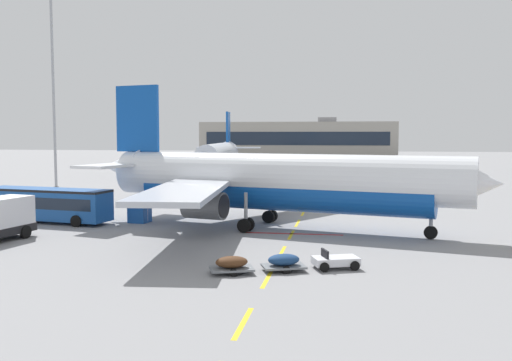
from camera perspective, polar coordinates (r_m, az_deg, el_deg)
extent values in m
cube|color=yellow|center=(23.79, -1.32, -14.33)|extent=(0.24, 4.00, 0.01)
cube|color=yellow|center=(30.62, 1.17, -9.97)|extent=(0.24, 4.00, 0.01)
cube|color=yellow|center=(37.22, 2.64, -7.32)|extent=(0.24, 4.00, 0.01)
cube|color=yellow|center=(43.57, 3.62, -5.55)|extent=(0.24, 4.00, 0.01)
cube|color=yellow|center=(49.21, 4.26, -4.37)|extent=(0.24, 4.00, 0.01)
cube|color=yellow|center=(55.55, 4.83, -3.33)|extent=(0.24, 4.00, 0.01)
cube|color=yellow|center=(62.89, 5.34, -2.39)|extent=(0.24, 4.00, 0.01)
cube|color=yellow|center=(69.32, 5.70, -1.73)|extent=(0.24, 4.00, 0.01)
cube|color=yellow|center=(76.11, 6.01, -1.16)|extent=(0.24, 4.00, 0.01)
cube|color=yellow|center=(81.97, 6.24, -0.74)|extent=(0.24, 4.00, 0.01)
cube|color=yellow|center=(88.85, 6.47, -0.32)|extent=(0.24, 4.00, 0.01)
cube|color=yellow|center=(95.82, 6.66, 0.05)|extent=(0.24, 4.00, 0.01)
cube|color=yellow|center=(101.43, 6.80, 0.30)|extent=(0.24, 4.00, 0.01)
cube|color=yellow|center=(108.79, 6.96, 0.60)|extent=(0.24, 4.00, 0.01)
cube|color=#B21414|center=(44.04, 3.68, -5.44)|extent=(8.00, 0.40, 0.01)
cylinder|color=white|center=(45.85, 2.56, 0.38)|extent=(30.13, 10.95, 3.80)
cylinder|color=#0F479E|center=(45.94, 2.56, -0.92)|extent=(24.62, 9.30, 3.50)
cone|color=white|center=(42.97, 21.71, -0.24)|extent=(4.29, 4.46, 3.72)
cone|color=white|center=(53.40, -13.47, 1.38)|extent=(4.85, 4.15, 3.23)
cube|color=#192333|center=(42.95, 20.34, 0.69)|extent=(2.24, 3.15, 0.60)
cube|color=#0F479E|center=(52.32, -12.01, 6.19)|extent=(4.36, 1.41, 6.00)
cube|color=white|center=(55.40, -10.63, 1.84)|extent=(4.65, 6.98, 0.24)
cube|color=white|center=(50.21, -14.69, 1.48)|extent=(4.65, 6.98, 0.24)
cube|color=#B7BCC6|center=(55.22, 1.80, 0.63)|extent=(13.33, 16.85, 0.36)
cube|color=#B7BCC6|center=(39.92, -7.11, -0.98)|extent=(6.36, 17.37, 0.36)
cylinder|color=#4C4F54|center=(52.63, 0.45, -1.16)|extent=(3.61, 2.81, 2.10)
cylinder|color=black|center=(52.04, 2.08, -1.23)|extent=(0.55, 1.76, 1.79)
cylinder|color=#4C4F54|center=(42.75, -5.24, -2.54)|extent=(3.61, 2.81, 2.10)
cylinder|color=black|center=(42.02, -3.32, -2.66)|extent=(0.55, 1.76, 1.79)
cylinder|color=gray|center=(43.42, 17.45, -3.36)|extent=(0.28, 0.28, 2.67)
cylinder|color=black|center=(43.62, 17.40, -5.09)|extent=(1.03, 0.51, 0.99)
cylinder|color=gray|center=(49.22, 1.43, -2.18)|extent=(0.28, 0.28, 2.61)
cylinder|color=black|center=(49.71, 1.58, -3.63)|extent=(1.15, 0.60, 1.10)
cylinder|color=black|center=(49.07, 1.28, -3.73)|extent=(1.15, 0.60, 1.10)
cylinder|color=gray|center=(44.47, -1.04, -2.92)|extent=(0.28, 0.28, 2.61)
cylinder|color=black|center=(44.97, -0.86, -4.51)|extent=(1.15, 0.60, 1.10)
cylinder|color=black|center=(44.34, -1.23, -4.64)|extent=(1.15, 0.60, 1.10)
cylinder|color=silver|center=(98.87, -3.79, 2.72)|extent=(6.65, 30.51, 3.82)
cylinder|color=#0F479E|center=(98.91, -3.78, 2.11)|extent=(5.82, 24.87, 3.52)
cone|color=silver|center=(83.90, -5.14, 2.36)|extent=(4.06, 3.86, 3.75)
cone|color=silver|center=(114.58, -2.75, 3.24)|extent=(3.63, 4.51, 3.25)
cube|color=#192333|center=(84.91, -5.04, 2.84)|extent=(3.01, 1.87, 0.60)
cube|color=#0F479E|center=(112.80, -2.86, 5.48)|extent=(0.78, 4.44, 6.04)
cube|color=silver|center=(113.20, -1.19, 3.37)|extent=(6.71, 3.81, 0.24)
cube|color=silver|center=(113.93, -4.42, 3.37)|extent=(6.71, 3.81, 0.24)
cube|color=#B7BCC6|center=(102.13, 1.28, 2.53)|extent=(17.76, 8.80, 0.36)
cube|color=#B7BCC6|center=(104.28, -8.17, 2.52)|extent=(17.56, 11.53, 0.36)
cylinder|color=#4C4F54|center=(102.52, -0.41, 1.72)|extent=(2.41, 3.40, 2.11)
cylinder|color=black|center=(100.92, -0.48, 1.67)|extent=(1.80, 0.29, 1.80)
cylinder|color=#4C4F54|center=(103.91, -6.51, 1.73)|extent=(2.41, 3.40, 2.11)
cylinder|color=black|center=(102.33, -6.67, 1.68)|extent=(1.80, 0.29, 1.80)
cylinder|color=gray|center=(87.16, -4.81, 0.81)|extent=(0.28, 0.28, 2.68)
cylinder|color=black|center=(87.26, -4.80, -0.07)|extent=(0.37, 1.02, 1.00)
cylinder|color=gray|center=(100.68, -2.15, 1.36)|extent=(0.28, 0.28, 2.63)
cylinder|color=black|center=(100.73, -1.95, 0.62)|extent=(0.45, 1.13, 1.11)
cylinder|color=black|center=(100.80, -2.35, 0.62)|extent=(0.45, 1.13, 1.11)
cylinder|color=gray|center=(101.35, -5.10, 1.37)|extent=(0.28, 0.28, 2.63)
cylinder|color=black|center=(101.38, -4.90, 0.63)|extent=(0.45, 1.13, 1.11)
cylinder|color=black|center=(101.49, -5.29, 0.63)|extent=(0.45, 1.13, 1.11)
cube|color=#194C99|center=(52.79, -20.58, -2.23)|extent=(12.28, 4.69, 2.70)
cube|color=#192333|center=(52.77, -20.59, -2.02)|extent=(11.34, 4.56, 1.00)
cube|color=black|center=(52.66, -20.62, -0.90)|extent=(12.31, 4.71, 0.20)
cylinder|color=black|center=(51.55, -16.07, -3.57)|extent=(1.04, 0.48, 1.00)
cylinder|color=black|center=(49.39, -17.87, -3.97)|extent=(1.04, 0.48, 1.00)
cylinder|color=black|center=(56.27, -22.51, -3.06)|extent=(1.04, 0.48, 1.00)
cylinder|color=black|center=(54.30, -24.39, -3.39)|extent=(1.04, 0.48, 1.00)
cylinder|color=black|center=(45.36, -22.47, -4.88)|extent=(0.45, 1.00, 0.96)
cylinder|color=black|center=(46.99, -24.65, -4.63)|extent=(0.45, 1.00, 0.96)
cube|color=silver|center=(33.03, 8.12, -8.11)|extent=(2.92, 2.22, 0.44)
cube|color=black|center=(32.74, 7.05, -7.50)|extent=(0.50, 1.09, 0.56)
cylinder|color=black|center=(34.01, 9.19, -8.06)|extent=(0.59, 0.36, 0.56)
cylinder|color=black|center=(32.74, 10.05, -8.57)|extent=(0.59, 0.36, 0.56)
cylinder|color=black|center=(33.43, 6.23, -8.25)|extent=(0.59, 0.36, 0.56)
cylinder|color=black|center=(32.14, 6.99, -8.79)|extent=(0.59, 0.36, 0.56)
cube|color=slate|center=(32.20, 2.84, -8.73)|extent=(2.77, 2.24, 0.12)
ellipsoid|color=navy|center=(32.11, 2.85, -8.07)|extent=(2.13, 1.76, 0.64)
cylinder|color=black|center=(32.85, 2.55, -8.57)|extent=(0.46, 0.28, 0.44)
cylinder|color=black|center=(31.58, 3.14, -9.11)|extent=(0.46, 0.28, 0.44)
cube|color=slate|center=(31.62, -2.50, -8.98)|extent=(2.77, 2.24, 0.12)
ellipsoid|color=#4C2D19|center=(31.53, -2.51, -8.31)|extent=(2.13, 1.76, 0.64)
cylinder|color=black|center=(32.28, -2.69, -8.80)|extent=(0.46, 0.28, 0.44)
cylinder|color=black|center=(30.99, -2.31, -9.38)|extent=(0.46, 0.28, 0.44)
cube|color=#194C9E|center=(50.53, -11.79, -3.30)|extent=(1.81, 1.78, 1.60)
cube|color=silver|center=(50.53, -11.79, -3.30)|extent=(1.61, 0.28, 1.36)
cylinder|color=slate|center=(81.88, -19.72, -0.79)|extent=(0.70, 0.70, 0.60)
cylinder|color=#9EA0A5|center=(81.78, -19.99, 8.83)|extent=(0.36, 0.36, 28.03)
cube|color=#9E998E|center=(187.26, 4.37, 4.14)|extent=(63.21, 19.83, 11.78)
cube|color=#192333|center=(177.32, 4.10, 4.30)|extent=(58.15, 0.12, 4.24)
cube|color=gray|center=(186.76, 7.30, 6.16)|extent=(6.00, 5.00, 1.60)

